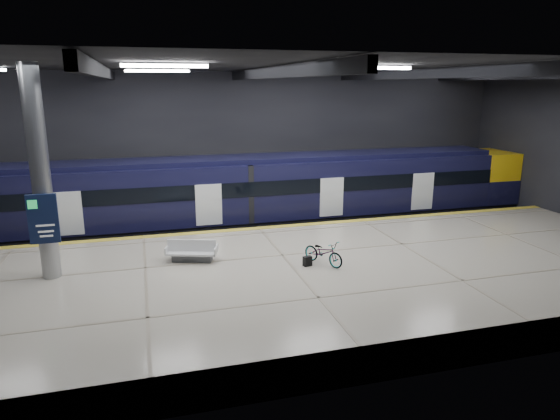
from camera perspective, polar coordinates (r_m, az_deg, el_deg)
name	(u,v)px	position (r m, az deg, el deg)	size (l,w,h in m)	color
ground	(276,273)	(20.12, -0.51, -7.21)	(30.00, 30.00, 0.00)	black
room_shell	(275,129)	(18.81, -0.55, 9.24)	(30.10, 16.10, 8.05)	black
platform	(294,283)	(17.69, 1.62, -8.39)	(30.00, 11.00, 1.10)	#B7AC9B
safety_strip	(259,228)	(22.29, -2.36, -2.07)	(30.00, 0.40, 0.01)	gold
rails	(247,233)	(25.16, -3.78, -2.63)	(30.00, 1.52, 0.16)	gray
train	(299,191)	(25.34, 2.22, 2.13)	(29.40, 2.84, 3.79)	black
bench	(192,253)	(18.41, -10.00, -4.92)	(1.97, 1.28, 0.81)	#595B60
bicycle	(324,252)	(17.82, 5.00, -4.85)	(0.59, 1.69, 0.89)	#99999E
pannier_bag	(307,261)	(17.72, 3.15, -5.85)	(0.30, 0.18, 0.35)	black
info_column	(41,177)	(17.59, -25.67, 3.37)	(0.90, 0.78, 6.90)	#9EA0A5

